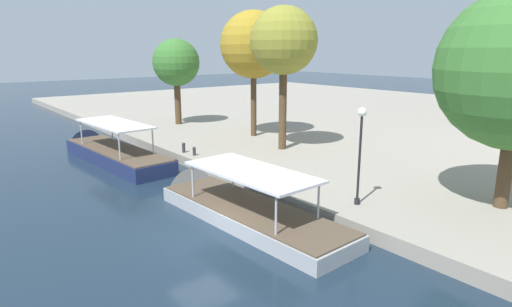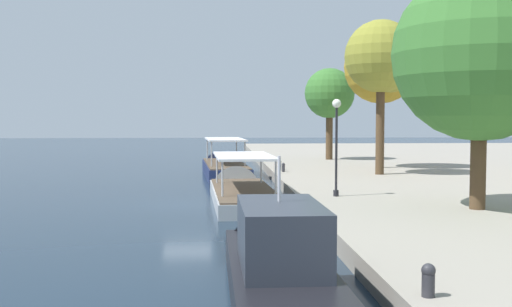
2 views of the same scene
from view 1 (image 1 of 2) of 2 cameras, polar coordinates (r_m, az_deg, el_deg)
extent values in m
plane|color=#192838|center=(19.00, -7.16, -11.58)|extent=(220.00, 220.00, 0.00)
cube|color=navy|center=(33.01, -18.00, -0.65)|extent=(12.08, 3.80, 1.36)
cone|color=navy|center=(38.87, -21.96, 1.11)|extent=(1.57, 2.82, 2.73)
cube|color=brown|center=(32.85, -18.09, 0.56)|extent=(11.84, 3.63, 0.08)
cylinder|color=#B2B2B7|center=(35.22, -22.21, 2.61)|extent=(0.10, 0.10, 1.77)
cylinder|color=#B2B2B7|center=(36.10, -18.60, 3.16)|extent=(0.10, 0.10, 1.77)
cylinder|color=#B2B2B7|center=(29.25, -17.72, 0.91)|extent=(0.10, 0.10, 1.77)
cylinder|color=#B2B2B7|center=(30.30, -13.55, 1.60)|extent=(0.10, 0.10, 1.77)
cube|color=silver|center=(32.50, -18.33, 3.79)|extent=(7.55, 3.27, 0.12)
cube|color=#9EA3A8|center=(20.78, -0.63, -8.81)|extent=(11.20, 3.72, 1.16)
cone|color=#9EA3A8|center=(25.39, -9.53, -4.78)|extent=(1.53, 2.96, 2.90)
cube|color=brown|center=(20.56, -0.64, -7.21)|extent=(10.97, 3.55, 0.08)
cylinder|color=#B2B2B7|center=(21.87, -8.42, -3.63)|extent=(0.10, 0.10, 1.68)
cylinder|color=#B2B2B7|center=(23.29, -3.09, -2.43)|extent=(0.10, 0.10, 1.68)
cylinder|color=#B2B2B7|center=(17.33, 2.68, -8.17)|extent=(0.10, 0.10, 1.68)
cylinder|color=#B2B2B7|center=(19.09, 8.31, -6.21)|extent=(0.10, 0.10, 1.68)
cube|color=silver|center=(19.99, -0.65, -2.44)|extent=(6.99, 3.27, 0.12)
cylinder|color=#2D2D33|center=(31.96, -9.59, 0.63)|extent=(0.24, 0.24, 0.56)
sphere|color=#2D2D33|center=(31.89, -9.62, 1.23)|extent=(0.26, 0.26, 0.26)
cylinder|color=#2D2D33|center=(30.95, -8.21, 0.16)|extent=(0.22, 0.22, 0.46)
sphere|color=#2D2D33|center=(30.88, -8.23, 0.69)|extent=(0.24, 0.24, 0.24)
cylinder|color=black|center=(21.06, 13.57, -1.01)|extent=(0.12, 0.12, 4.34)
sphere|color=white|center=(20.61, 13.94, 5.37)|extent=(0.43, 0.43, 0.43)
cylinder|color=black|center=(21.65, 13.28, -6.20)|extent=(0.26, 0.26, 0.30)
cylinder|color=#4C3823|center=(23.38, 30.24, -1.81)|extent=(0.65, 0.65, 3.77)
cylinder|color=#4C3823|center=(37.39, -0.32, 6.67)|extent=(0.50, 0.50, 5.67)
sphere|color=olive|center=(37.12, -0.33, 14.28)|extent=(5.65, 5.65, 5.65)
sphere|color=olive|center=(37.99, 1.04, 13.33)|extent=(2.95, 2.95, 2.95)
sphere|color=olive|center=(37.82, -1.04, 15.01)|extent=(2.60, 2.60, 2.60)
cylinder|color=#4C3823|center=(44.31, -10.36, 6.72)|extent=(0.64, 0.64, 4.42)
sphere|color=#38702D|center=(44.03, -10.58, 11.82)|extent=(4.63, 4.63, 4.63)
sphere|color=#38702D|center=(44.27, -11.13, 12.32)|extent=(2.48, 2.48, 2.48)
sphere|color=#38702D|center=(43.26, -9.73, 12.20)|extent=(2.50, 2.50, 2.50)
cylinder|color=#4C3823|center=(32.28, 3.57, 5.99)|extent=(0.58, 0.58, 6.17)
sphere|color=olive|center=(32.01, 3.70, 14.77)|extent=(4.92, 4.92, 4.92)
sphere|color=olive|center=(32.35, 3.89, 14.60)|extent=(2.50, 2.50, 2.50)
sphere|color=olive|center=(33.08, 4.06, 13.50)|extent=(3.42, 3.42, 3.42)
camera|label=2|loc=(19.97, 106.62, -14.43)|focal=42.33mm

